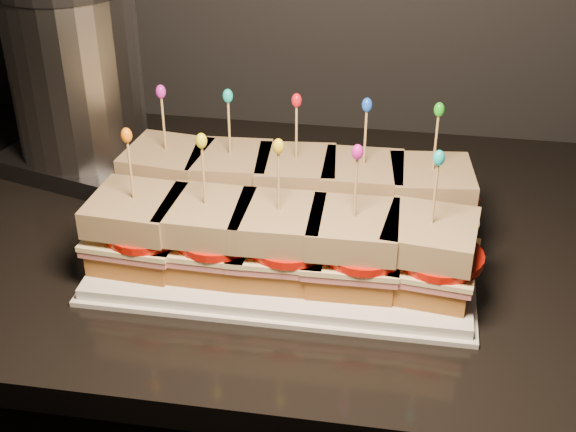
# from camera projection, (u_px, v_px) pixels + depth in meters

# --- Properties ---
(granite_slab) EXTENTS (2.68, 0.64, 0.03)m
(granite_slab) POSITION_uv_depth(u_px,v_px,m) (384.00, 248.00, 1.00)
(granite_slab) COLOR black
(granite_slab) RESTS_ON cabinet
(platter) EXTENTS (0.42, 0.26, 0.02)m
(platter) POSITION_uv_depth(u_px,v_px,m) (288.00, 249.00, 0.95)
(platter) COLOR white
(platter) RESTS_ON granite_slab
(platter_rim) EXTENTS (0.43, 0.27, 0.01)m
(platter_rim) POSITION_uv_depth(u_px,v_px,m) (288.00, 253.00, 0.95)
(platter_rim) COLOR white
(platter_rim) RESTS_ON granite_slab
(sandwich_0_bread_bot) EXTENTS (0.10, 0.10, 0.03)m
(sandwich_0_bread_bot) POSITION_uv_depth(u_px,v_px,m) (170.00, 197.00, 1.01)
(sandwich_0_bread_bot) COLOR brown
(sandwich_0_bread_bot) RESTS_ON platter
(sandwich_0_ham) EXTENTS (0.11, 0.11, 0.01)m
(sandwich_0_ham) POSITION_uv_depth(u_px,v_px,m) (169.00, 186.00, 1.00)
(sandwich_0_ham) COLOR #B75C5F
(sandwich_0_ham) RESTS_ON sandwich_0_bread_bot
(sandwich_0_cheese) EXTENTS (0.11, 0.11, 0.01)m
(sandwich_0_cheese) POSITION_uv_depth(u_px,v_px,m) (169.00, 181.00, 1.00)
(sandwich_0_cheese) COLOR beige
(sandwich_0_cheese) RESTS_ON sandwich_0_ham
(sandwich_0_tomato) EXTENTS (0.09, 0.09, 0.01)m
(sandwich_0_tomato) POSITION_uv_depth(u_px,v_px,m) (176.00, 179.00, 0.99)
(sandwich_0_tomato) COLOR red
(sandwich_0_tomato) RESTS_ON sandwich_0_cheese
(sandwich_0_bread_top) EXTENTS (0.10, 0.10, 0.03)m
(sandwich_0_bread_top) POSITION_uv_depth(u_px,v_px,m) (167.00, 161.00, 0.98)
(sandwich_0_bread_top) COLOR #532B0D
(sandwich_0_bread_top) RESTS_ON sandwich_0_tomato
(sandwich_0_pick) EXTENTS (0.00, 0.00, 0.09)m
(sandwich_0_pick) POSITION_uv_depth(u_px,v_px,m) (164.00, 127.00, 0.96)
(sandwich_0_pick) COLOR tan
(sandwich_0_pick) RESTS_ON sandwich_0_bread_top
(sandwich_0_frill) EXTENTS (0.01, 0.01, 0.02)m
(sandwich_0_frill) POSITION_uv_depth(u_px,v_px,m) (161.00, 92.00, 0.94)
(sandwich_0_frill) COLOR #C720B2
(sandwich_0_frill) RESTS_ON sandwich_0_pick
(sandwich_1_bread_bot) EXTENTS (0.10, 0.10, 0.03)m
(sandwich_1_bread_bot) POSITION_uv_depth(u_px,v_px,m) (232.00, 203.00, 1.00)
(sandwich_1_bread_bot) COLOR brown
(sandwich_1_bread_bot) RESTS_ON platter
(sandwich_1_ham) EXTENTS (0.11, 0.10, 0.01)m
(sandwich_1_ham) POSITION_uv_depth(u_px,v_px,m) (232.00, 191.00, 0.99)
(sandwich_1_ham) COLOR #B75C5F
(sandwich_1_ham) RESTS_ON sandwich_1_bread_bot
(sandwich_1_cheese) EXTENTS (0.11, 0.11, 0.01)m
(sandwich_1_cheese) POSITION_uv_depth(u_px,v_px,m) (232.00, 186.00, 0.99)
(sandwich_1_cheese) COLOR beige
(sandwich_1_cheese) RESTS_ON sandwich_1_ham
(sandwich_1_tomato) EXTENTS (0.09, 0.09, 0.01)m
(sandwich_1_tomato) POSITION_uv_depth(u_px,v_px,m) (240.00, 184.00, 0.98)
(sandwich_1_tomato) COLOR red
(sandwich_1_tomato) RESTS_ON sandwich_1_cheese
(sandwich_1_bread_top) EXTENTS (0.10, 0.10, 0.03)m
(sandwich_1_bread_top) POSITION_uv_depth(u_px,v_px,m) (231.00, 166.00, 0.97)
(sandwich_1_bread_top) COLOR #532B0D
(sandwich_1_bread_top) RESTS_ON sandwich_1_tomato
(sandwich_1_pick) EXTENTS (0.00, 0.00, 0.09)m
(sandwich_1_pick) POSITION_uv_depth(u_px,v_px,m) (229.00, 131.00, 0.95)
(sandwich_1_pick) COLOR tan
(sandwich_1_pick) RESTS_ON sandwich_1_bread_top
(sandwich_1_frill) EXTENTS (0.01, 0.01, 0.02)m
(sandwich_1_frill) POSITION_uv_depth(u_px,v_px,m) (228.00, 96.00, 0.92)
(sandwich_1_frill) COLOR #0FC6BD
(sandwich_1_frill) RESTS_ON sandwich_1_pick
(sandwich_2_bread_bot) EXTENTS (0.10, 0.10, 0.03)m
(sandwich_2_bread_bot) POSITION_uv_depth(u_px,v_px,m) (296.00, 208.00, 0.99)
(sandwich_2_bread_bot) COLOR brown
(sandwich_2_bread_bot) RESTS_ON platter
(sandwich_2_ham) EXTENTS (0.11, 0.11, 0.01)m
(sandwich_2_ham) POSITION_uv_depth(u_px,v_px,m) (296.00, 196.00, 0.98)
(sandwich_2_ham) COLOR #B75C5F
(sandwich_2_ham) RESTS_ON sandwich_2_bread_bot
(sandwich_2_cheese) EXTENTS (0.11, 0.11, 0.01)m
(sandwich_2_cheese) POSITION_uv_depth(u_px,v_px,m) (296.00, 191.00, 0.97)
(sandwich_2_cheese) COLOR beige
(sandwich_2_cheese) RESTS_ON sandwich_2_ham
(sandwich_2_tomato) EXTENTS (0.09, 0.09, 0.01)m
(sandwich_2_tomato) POSITION_uv_depth(u_px,v_px,m) (305.00, 189.00, 0.96)
(sandwich_2_tomato) COLOR red
(sandwich_2_tomato) RESTS_ON sandwich_2_cheese
(sandwich_2_bread_top) EXTENTS (0.10, 0.10, 0.03)m
(sandwich_2_bread_top) POSITION_uv_depth(u_px,v_px,m) (296.00, 171.00, 0.96)
(sandwich_2_bread_top) COLOR #532B0D
(sandwich_2_bread_top) RESTS_ON sandwich_2_tomato
(sandwich_2_pick) EXTENTS (0.00, 0.00, 0.09)m
(sandwich_2_pick) POSITION_uv_depth(u_px,v_px,m) (296.00, 136.00, 0.94)
(sandwich_2_pick) COLOR tan
(sandwich_2_pick) RESTS_ON sandwich_2_bread_top
(sandwich_2_frill) EXTENTS (0.01, 0.01, 0.02)m
(sandwich_2_frill) POSITION_uv_depth(u_px,v_px,m) (297.00, 100.00, 0.91)
(sandwich_2_frill) COLOR red
(sandwich_2_frill) RESTS_ON sandwich_2_pick
(sandwich_3_bread_bot) EXTENTS (0.09, 0.09, 0.03)m
(sandwich_3_bread_bot) POSITION_uv_depth(u_px,v_px,m) (361.00, 213.00, 0.98)
(sandwich_3_bread_bot) COLOR brown
(sandwich_3_bread_bot) RESTS_ON platter
(sandwich_3_ham) EXTENTS (0.10, 0.10, 0.01)m
(sandwich_3_ham) POSITION_uv_depth(u_px,v_px,m) (362.00, 201.00, 0.97)
(sandwich_3_ham) COLOR #B75C5F
(sandwich_3_ham) RESTS_ON sandwich_3_bread_bot
(sandwich_3_cheese) EXTENTS (0.11, 0.10, 0.01)m
(sandwich_3_cheese) POSITION_uv_depth(u_px,v_px,m) (362.00, 196.00, 0.96)
(sandwich_3_cheese) COLOR beige
(sandwich_3_cheese) RESTS_ON sandwich_3_ham
(sandwich_3_tomato) EXTENTS (0.09, 0.09, 0.01)m
(sandwich_3_tomato) POSITION_uv_depth(u_px,v_px,m) (372.00, 194.00, 0.95)
(sandwich_3_tomato) COLOR red
(sandwich_3_tomato) RESTS_ON sandwich_3_cheese
(sandwich_3_bread_top) EXTENTS (0.10, 0.10, 0.03)m
(sandwich_3_bread_top) POSITION_uv_depth(u_px,v_px,m) (363.00, 176.00, 0.95)
(sandwich_3_bread_top) COLOR #532B0D
(sandwich_3_bread_top) RESTS_ON sandwich_3_tomato
(sandwich_3_pick) EXTENTS (0.00, 0.00, 0.09)m
(sandwich_3_pick) POSITION_uv_depth(u_px,v_px,m) (365.00, 141.00, 0.93)
(sandwich_3_pick) COLOR tan
(sandwich_3_pick) RESTS_ON sandwich_3_bread_top
(sandwich_3_frill) EXTENTS (0.01, 0.01, 0.02)m
(sandwich_3_frill) POSITION_uv_depth(u_px,v_px,m) (367.00, 105.00, 0.90)
(sandwich_3_frill) COLOR blue
(sandwich_3_frill) RESTS_ON sandwich_3_pick
(sandwich_4_bread_bot) EXTENTS (0.10, 0.10, 0.03)m
(sandwich_4_bread_bot) POSITION_uv_depth(u_px,v_px,m) (428.00, 219.00, 0.96)
(sandwich_4_bread_bot) COLOR brown
(sandwich_4_bread_bot) RESTS_ON platter
(sandwich_4_ham) EXTENTS (0.11, 0.11, 0.01)m
(sandwich_4_ham) POSITION_uv_depth(u_px,v_px,m) (429.00, 207.00, 0.96)
(sandwich_4_ham) COLOR #B75C5F
(sandwich_4_ham) RESTS_ON sandwich_4_bread_bot
(sandwich_4_cheese) EXTENTS (0.11, 0.11, 0.01)m
(sandwich_4_cheese) POSITION_uv_depth(u_px,v_px,m) (429.00, 202.00, 0.95)
(sandwich_4_cheese) COLOR beige
(sandwich_4_cheese) RESTS_ON sandwich_4_ham
(sandwich_4_tomato) EXTENTS (0.09, 0.09, 0.01)m
(sandwich_4_tomato) POSITION_uv_depth(u_px,v_px,m) (440.00, 200.00, 0.94)
(sandwich_4_tomato) COLOR red
(sandwich_4_tomato) RESTS_ON sandwich_4_cheese
(sandwich_4_bread_top) EXTENTS (0.10, 0.10, 0.03)m
(sandwich_4_bread_top) POSITION_uv_depth(u_px,v_px,m) (432.00, 181.00, 0.94)
(sandwich_4_bread_top) COLOR #532B0D
(sandwich_4_bread_top) RESTS_ON sandwich_4_tomato
(sandwich_4_pick) EXTENTS (0.00, 0.00, 0.09)m
(sandwich_4_pick) POSITION_uv_depth(u_px,v_px,m) (435.00, 146.00, 0.91)
(sandwich_4_pick) COLOR tan
(sandwich_4_pick) RESTS_ON sandwich_4_bread_top
(sandwich_4_frill) EXTENTS (0.01, 0.01, 0.02)m
(sandwich_4_frill) POSITION_uv_depth(u_px,v_px,m) (439.00, 109.00, 0.89)
(sandwich_4_frill) COLOR green
(sandwich_4_frill) RESTS_ON sandwich_4_pick
(sandwich_5_bread_bot) EXTENTS (0.10, 0.10, 0.03)m
(sandwich_5_bread_bot) POSITION_uv_depth(u_px,v_px,m) (140.00, 250.00, 0.91)
(sandwich_5_bread_bot) COLOR brown
(sandwich_5_bread_bot) RESTS_ON platter
(sandwich_5_ham) EXTENTS (0.11, 0.10, 0.01)m
(sandwich_5_ham) POSITION_uv_depth(u_px,v_px,m) (138.00, 237.00, 0.90)
(sandwich_5_ham) COLOR #B75C5F
(sandwich_5_ham) RESTS_ON sandwich_5_bread_bot
(sandwich_5_cheese) EXTENTS (0.11, 0.11, 0.01)m
(sandwich_5_cheese) POSITION_uv_depth(u_px,v_px,m) (138.00, 232.00, 0.90)
(sandwich_5_cheese) COLOR beige
(sandwich_5_cheese) RESTS_ON sandwich_5_ham
(sandwich_5_tomato) EXTENTS (0.09, 0.09, 0.01)m
(sandwich_5_tomato) POSITION_uv_depth(u_px,v_px,m) (146.00, 230.00, 0.88)
(sandwich_5_tomato) COLOR red
(sandwich_5_tomato) RESTS_ON sandwich_5_cheese
(sandwich_5_bread_top) EXTENTS (0.10, 0.10, 0.03)m
(sandwich_5_bread_top) POSITION_uv_depth(u_px,v_px,m) (135.00, 210.00, 0.88)
(sandwich_5_bread_top) COLOR #532B0D
(sandwich_5_bread_top) RESTS_ON sandwich_5_tomato
(sandwich_5_pick) EXTENTS (0.00, 0.00, 0.09)m
(sandwich_5_pick) POSITION_uv_depth(u_px,v_px,m) (131.00, 173.00, 0.86)
(sandwich_5_pick) COLOR tan
(sandwich_5_pick) RESTS_ON sandwich_5_bread_top
(sandwich_5_frill) EXTENTS (0.01, 0.01, 0.02)m
(sandwich_5_frill) POSITION_uv_depth(u_px,v_px,m) (126.00, 135.00, 0.83)
(sandwich_5_frill) COLOR orange
(sandwich_5_frill) RESTS_ON sandwich_5_pick
(sandwich_6_bread_bot) EXTENTS (0.09, 0.09, 0.03)m
(sandwich_6_bread_bot) POSITION_uv_depth(u_px,v_px,m) (209.00, 256.00, 0.90)
(sandwich_6_bread_bot) COLOR brown
(sandwich_6_bread_bot) RESTS_ON platter
(sandwich_6_ham) EXTENTS (0.10, 0.10, 0.01)m
(sandwich_6_ham) POSITION_uv_depth(u_px,v_px,m) (208.00, 243.00, 0.89)
(sandwich_6_ham) COLOR #B75C5F
(sandwich_6_ham) RESTS_ON sandwich_6_bread_bot
(sandwich_6_cheese) EXTENTS (0.11, 0.10, 0.01)m
(sandwich_6_cheese) POSITION_uv_depth(u_px,v_px,m) (207.00, 238.00, 0.88)
(sandwich_6_cheese) COLOR beige
(sandwich_6_cheese) RESTS_ON sandwich_6_ham
(sandwich_6_tomato) EXTENTS (0.09, 0.09, 0.01)m
(sandwich_6_tomato) POSITION_uv_depth(u_px,v_px,m) (216.00, 236.00, 0.87)
(sandwich_6_tomato) COLOR red
(sandwich_6_tomato) RESTS_ON sandwich_6_cheese
(sandwich_6_bread_top) EXTENTS (0.10, 0.10, 0.03)m
(sandwich_6_bread_top) POSITION_uv_depth(u_px,v_px,m) (206.00, 216.00, 0.87)
(sandwich_6_bread_top) COLOR #532B0D
(sandwich_6_bread_top) RESTS_ON sandwich_6_tomato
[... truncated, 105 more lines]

